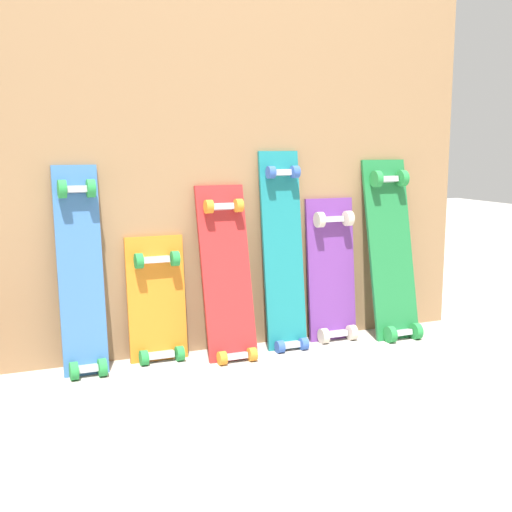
{
  "coord_description": "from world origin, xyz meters",
  "views": [
    {
      "loc": [
        -1.01,
        -2.48,
        0.84
      ],
      "look_at": [
        0.0,
        -0.07,
        0.4
      ],
      "focal_mm": 46.71,
      "sensor_mm": 36.0,
      "label": 1
    }
  ],
  "objects_px": {
    "skateboard_green": "(392,256)",
    "skateboard_purple": "(332,276)",
    "skateboard_orange": "(157,307)",
    "skateboard_red": "(227,281)",
    "skateboard_teal": "(284,259)",
    "skateboard_blue": "(81,279)"
  },
  "relations": [
    {
      "from": "skateboard_green",
      "to": "skateboard_teal",
      "type": "bearing_deg",
      "value": 176.37
    },
    {
      "from": "skateboard_orange",
      "to": "skateboard_purple",
      "type": "height_order",
      "value": "skateboard_purple"
    },
    {
      "from": "skateboard_purple",
      "to": "skateboard_blue",
      "type": "bearing_deg",
      "value": -178.62
    },
    {
      "from": "skateboard_green",
      "to": "skateboard_purple",
      "type": "bearing_deg",
      "value": 168.65
    },
    {
      "from": "skateboard_red",
      "to": "skateboard_teal",
      "type": "xyz_separation_m",
      "value": [
        0.26,
        0.03,
        0.07
      ]
    },
    {
      "from": "skateboard_blue",
      "to": "skateboard_red",
      "type": "xyz_separation_m",
      "value": [
        0.56,
        -0.03,
        -0.05
      ]
    },
    {
      "from": "skateboard_orange",
      "to": "skateboard_red",
      "type": "relative_size",
      "value": 0.74
    },
    {
      "from": "skateboard_blue",
      "to": "skateboard_purple",
      "type": "xyz_separation_m",
      "value": [
        1.06,
        0.03,
        -0.08
      ]
    },
    {
      "from": "skateboard_red",
      "to": "skateboard_purple",
      "type": "height_order",
      "value": "skateboard_red"
    },
    {
      "from": "skateboard_orange",
      "to": "skateboard_green",
      "type": "relative_size",
      "value": 0.66
    },
    {
      "from": "skateboard_orange",
      "to": "skateboard_green",
      "type": "bearing_deg",
      "value": -3.37
    },
    {
      "from": "skateboard_teal",
      "to": "skateboard_green",
      "type": "relative_size",
      "value": 1.06
    },
    {
      "from": "skateboard_blue",
      "to": "skateboard_green",
      "type": "distance_m",
      "value": 1.33
    },
    {
      "from": "skateboard_orange",
      "to": "skateboard_purple",
      "type": "xyz_separation_m",
      "value": [
        0.77,
        -0.01,
        0.06
      ]
    },
    {
      "from": "skateboard_blue",
      "to": "skateboard_green",
      "type": "height_order",
      "value": "skateboard_green"
    },
    {
      "from": "skateboard_red",
      "to": "skateboard_purple",
      "type": "distance_m",
      "value": 0.51
    },
    {
      "from": "skateboard_blue",
      "to": "skateboard_teal",
      "type": "bearing_deg",
      "value": 0.29
    },
    {
      "from": "skateboard_blue",
      "to": "skateboard_red",
      "type": "distance_m",
      "value": 0.56
    },
    {
      "from": "skateboard_orange",
      "to": "skateboard_red",
      "type": "bearing_deg",
      "value": -12.56
    },
    {
      "from": "skateboard_red",
      "to": "skateboard_green",
      "type": "height_order",
      "value": "skateboard_green"
    },
    {
      "from": "skateboard_blue",
      "to": "skateboard_red",
      "type": "height_order",
      "value": "skateboard_blue"
    },
    {
      "from": "skateboard_blue",
      "to": "skateboard_orange",
      "type": "distance_m",
      "value": 0.32
    }
  ]
}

